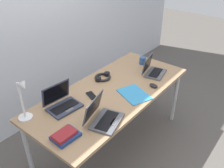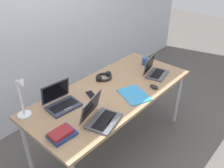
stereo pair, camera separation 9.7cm
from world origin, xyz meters
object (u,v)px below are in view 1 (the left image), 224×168
(laptop_far_corner, at_px, (103,117))
(cell_phone, at_px, (91,95))
(desk_lamp, at_px, (24,101))
(coffee_mug, at_px, (143,61))
(computer_mouse, at_px, (154,86))
(paper_folder_near_mouse, at_px, (134,94))
(book_stack, at_px, (65,135))
(laptop_back_right, at_px, (153,70))
(laptop_front_right, at_px, (62,103))
(headphones, at_px, (103,77))

(laptop_far_corner, xyz_separation_m, cell_phone, (0.22, 0.33, -0.04))
(desk_lamp, relative_size, coffee_mug, 3.54)
(computer_mouse, height_order, paper_folder_near_mouse, computer_mouse)
(book_stack, bearing_deg, computer_mouse, -8.24)
(cell_phone, bearing_deg, laptop_back_right, 4.20)
(laptop_front_right, height_order, computer_mouse, laptop_front_right)
(laptop_front_right, height_order, laptop_back_right, laptop_front_right)
(computer_mouse, height_order, cell_phone, computer_mouse)
(computer_mouse, height_order, coffee_mug, coffee_mug)
(headphones, bearing_deg, paper_folder_near_mouse, -96.25)
(laptop_front_right, relative_size, computer_mouse, 3.23)
(desk_lamp, distance_m, book_stack, 0.45)
(paper_folder_near_mouse, bearing_deg, laptop_front_right, 145.50)
(cell_phone, distance_m, paper_folder_near_mouse, 0.42)
(cell_phone, bearing_deg, desk_lamp, -174.59)
(laptop_back_right, xyz_separation_m, book_stack, (-1.32, 0.00, -0.02))
(laptop_back_right, relative_size, headphones, 1.43)
(computer_mouse, distance_m, headphones, 0.56)
(headphones, bearing_deg, desk_lamp, 177.58)
(desk_lamp, relative_size, computer_mouse, 4.17)
(cell_phone, bearing_deg, laptop_front_right, -174.04)
(desk_lamp, bearing_deg, paper_folder_near_mouse, -28.95)
(desk_lamp, xyz_separation_m, book_stack, (0.05, -0.41, -0.17))
(desk_lamp, bearing_deg, headphones, -2.42)
(laptop_front_right, bearing_deg, headphones, 4.78)
(laptop_back_right, bearing_deg, coffee_mug, 59.13)
(laptop_back_right, relative_size, paper_folder_near_mouse, 0.99)
(computer_mouse, distance_m, cell_phone, 0.65)
(laptop_far_corner, distance_m, computer_mouse, 0.74)
(laptop_far_corner, relative_size, headphones, 1.66)
(laptop_front_right, bearing_deg, laptop_far_corner, -79.20)
(paper_folder_near_mouse, bearing_deg, book_stack, 174.69)
(desk_lamp, relative_size, cell_phone, 2.94)
(laptop_far_corner, distance_m, laptop_front_right, 0.43)
(laptop_front_right, distance_m, cell_phone, 0.31)
(cell_phone, xyz_separation_m, headphones, (0.33, 0.14, 0.01))
(headphones, bearing_deg, coffee_mug, -14.74)
(laptop_far_corner, xyz_separation_m, headphones, (0.55, 0.47, -0.03))
(coffee_mug, bearing_deg, headphones, 165.26)
(laptop_back_right, height_order, coffee_mug, laptop_back_right)
(laptop_back_right, relative_size, coffee_mug, 2.71)
(laptop_far_corner, distance_m, cell_phone, 0.40)
(laptop_front_right, bearing_deg, coffee_mug, -4.67)
(laptop_front_right, bearing_deg, desk_lamp, 163.28)
(laptop_far_corner, distance_m, laptop_back_right, 0.99)
(computer_mouse, bearing_deg, laptop_far_corner, -179.06)
(laptop_far_corner, xyz_separation_m, computer_mouse, (0.74, -0.06, -0.03))
(cell_phone, height_order, coffee_mug, coffee_mug)
(laptop_front_right, distance_m, paper_folder_near_mouse, 0.70)
(laptop_far_corner, xyz_separation_m, coffee_mug, (1.12, 0.32, -0.00))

